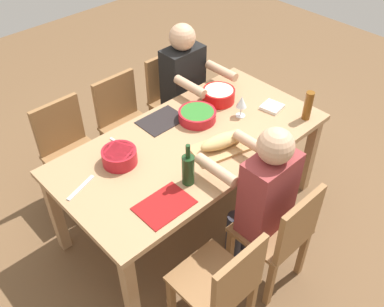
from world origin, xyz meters
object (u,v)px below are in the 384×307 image
(chair_near_right, at_px, (70,149))
(diner_near_left, at_px, (186,84))
(serving_bowl_pasta, at_px, (219,95))
(wine_glass, at_px, (242,103))
(napkin_stack, at_px, (272,107))
(chair_far_center, at_px, (281,233))
(beer_bottle, at_px, (308,106))
(serving_bowl_salad, at_px, (119,156))
(serving_bowl_greens, at_px, (197,115))
(chair_near_center, at_px, (125,121))
(diner_far_center, at_px, (262,193))
(dining_table, at_px, (192,150))
(cutting_board, at_px, (222,148))
(bread_loaf, at_px, (222,141))
(chair_near_left, at_px, (172,97))
(wine_bottle, at_px, (188,169))
(chair_far_right, at_px, (223,285))

(chair_near_right, xyz_separation_m, diner_near_left, (-1.04, 0.18, 0.21))
(serving_bowl_pasta, xyz_separation_m, wine_glass, (0.02, 0.25, 0.06))
(diner_near_left, bearing_deg, napkin_stack, 103.69)
(chair_far_center, height_order, beer_bottle, beer_bottle)
(napkin_stack, bearing_deg, serving_bowl_salad, -13.60)
(serving_bowl_greens, xyz_separation_m, napkin_stack, (-0.51, 0.28, -0.03))
(chair_near_center, xyz_separation_m, chair_far_center, (0.00, 1.60, 0.00))
(diner_far_center, bearing_deg, diner_near_left, -112.85)
(serving_bowl_salad, bearing_deg, chair_near_center, -126.92)
(chair_near_right, bearing_deg, beer_bottle, 137.80)
(dining_table, height_order, chair_near_center, chair_near_center)
(serving_bowl_greens, relative_size, serving_bowl_pasta, 1.10)
(serving_bowl_greens, xyz_separation_m, wine_glass, (-0.26, 0.18, 0.07))
(chair_far_center, bearing_deg, beer_bottle, -151.27)
(chair_near_right, bearing_deg, cutting_board, 121.44)
(dining_table, bearing_deg, wine_glass, 176.20)
(chair_near_center, height_order, serving_bowl_greens, chair_near_center)
(cutting_board, distance_m, bread_loaf, 0.06)
(napkin_stack, bearing_deg, beer_bottle, 107.05)
(serving_bowl_greens, relative_size, beer_bottle, 1.23)
(chair_near_left, bearing_deg, serving_bowl_salad, 32.64)
(diner_far_center, relative_size, chair_near_left, 1.41)
(chair_far_center, distance_m, wine_bottle, 0.70)
(diner_near_left, relative_size, serving_bowl_pasta, 4.91)
(diner_far_center, relative_size, diner_near_left, 1.00)
(chair_near_left, distance_m, wine_bottle, 1.39)
(wine_glass, bearing_deg, serving_bowl_pasta, -95.67)
(chair_near_left, relative_size, wine_glass, 5.12)
(chair_far_center, relative_size, diner_far_center, 0.71)
(chair_far_right, bearing_deg, diner_near_left, -126.25)
(chair_near_center, bearing_deg, serving_bowl_salad, 53.08)
(wine_bottle, xyz_separation_m, wine_glass, (-0.74, -0.24, 0.01))
(serving_bowl_greens, relative_size, napkin_stack, 1.93)
(chair_far_center, relative_size, wine_bottle, 2.93)
(bread_loaf, bearing_deg, chair_near_right, -58.56)
(chair_near_center, distance_m, chair_near_left, 0.52)
(chair_near_center, xyz_separation_m, serving_bowl_greens, (-0.19, 0.65, 0.30))
(napkin_stack, bearing_deg, serving_bowl_greens, -28.81)
(chair_far_right, bearing_deg, chair_far_center, 180.00)
(chair_far_center, relative_size, diner_near_left, 0.71)
(chair_near_center, bearing_deg, chair_far_right, 72.02)
(chair_near_center, relative_size, beer_bottle, 3.86)
(serving_bowl_pasta, height_order, wine_bottle, wine_bottle)
(cutting_board, distance_m, wine_glass, 0.42)
(chair_near_right, bearing_deg, dining_table, 122.99)
(diner_far_center, height_order, napkin_stack, diner_far_center)
(chair_near_right, height_order, bread_loaf, same)
(diner_far_center, bearing_deg, beer_bottle, -162.71)
(serving_bowl_salad, bearing_deg, wine_glass, 168.60)
(cutting_board, bearing_deg, serving_bowl_salad, -31.70)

